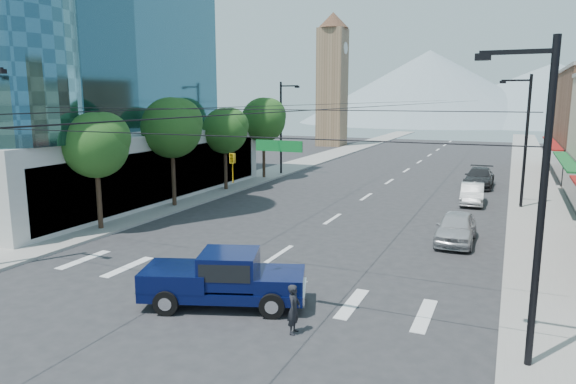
{
  "coord_description": "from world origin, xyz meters",
  "views": [
    {
      "loc": [
        9.97,
        -15.74,
        7.43
      ],
      "look_at": [
        0.25,
        6.46,
        3.0
      ],
      "focal_mm": 32.0,
      "sensor_mm": 36.0,
      "label": 1
    }
  ],
  "objects_px": {
    "pedestrian": "(294,309)",
    "parked_car_mid": "(472,194)",
    "parked_car_far": "(479,178)",
    "pickup_truck": "(223,278)",
    "parked_car_near": "(456,228)"
  },
  "relations": [
    {
      "from": "parked_car_near",
      "to": "pedestrian",
      "type": "bearing_deg",
      "value": -105.85
    },
    {
      "from": "pickup_truck",
      "to": "parked_car_far",
      "type": "height_order",
      "value": "pickup_truck"
    },
    {
      "from": "parked_car_mid",
      "to": "parked_car_far",
      "type": "xyz_separation_m",
      "value": [
        0.0,
        7.76,
        0.08
      ]
    },
    {
      "from": "pedestrian",
      "to": "parked_car_far",
      "type": "xyz_separation_m",
      "value": [
        3.64,
        31.76,
        -0.0
      ]
    },
    {
      "from": "pedestrian",
      "to": "parked_car_far",
      "type": "distance_m",
      "value": 31.97
    },
    {
      "from": "pickup_truck",
      "to": "pedestrian",
      "type": "xyz_separation_m",
      "value": [
        3.24,
        -1.07,
        -0.23
      ]
    },
    {
      "from": "parked_car_near",
      "to": "parked_car_far",
      "type": "bearing_deg",
      "value": 89.68
    },
    {
      "from": "pickup_truck",
      "to": "parked_car_near",
      "type": "relative_size",
      "value": 1.34
    },
    {
      "from": "pickup_truck",
      "to": "parked_car_near",
      "type": "height_order",
      "value": "pickup_truck"
    },
    {
      "from": "pickup_truck",
      "to": "parked_car_near",
      "type": "xyz_separation_m",
      "value": [
        6.88,
        12.02,
        -0.25
      ]
    },
    {
      "from": "pedestrian",
      "to": "parked_car_mid",
      "type": "distance_m",
      "value": 24.27
    },
    {
      "from": "pickup_truck",
      "to": "parked_car_near",
      "type": "bearing_deg",
      "value": 40.6
    },
    {
      "from": "parked_car_far",
      "to": "parked_car_near",
      "type": "bearing_deg",
      "value": -89.41
    },
    {
      "from": "pedestrian",
      "to": "parked_car_mid",
      "type": "relative_size",
      "value": 0.37
    },
    {
      "from": "pickup_truck",
      "to": "parked_car_far",
      "type": "bearing_deg",
      "value": 57.75
    }
  ]
}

